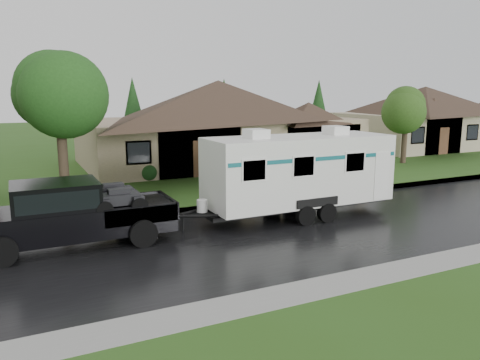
# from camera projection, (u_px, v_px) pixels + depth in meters

# --- Properties ---
(ground) EXTENTS (140.00, 140.00, 0.00)m
(ground) POSITION_uv_depth(u_px,v_px,m) (307.00, 212.00, 19.62)
(ground) COLOR #2F531A
(ground) RESTS_ON ground
(road) EXTENTS (140.00, 8.00, 0.01)m
(road) POSITION_uv_depth(u_px,v_px,m) (337.00, 224.00, 17.86)
(road) COLOR black
(road) RESTS_ON ground
(curb) EXTENTS (140.00, 0.50, 0.15)m
(curb) POSITION_uv_depth(u_px,v_px,m) (280.00, 199.00, 21.60)
(curb) COLOR gray
(curb) RESTS_ON ground
(lawn) EXTENTS (140.00, 26.00, 0.15)m
(lawn) POSITION_uv_depth(u_px,v_px,m) (187.00, 163.00, 32.87)
(lawn) COLOR #2F531A
(lawn) RESTS_ON ground
(house_main) EXTENTS (19.44, 10.80, 6.90)m
(house_main) POSITION_uv_depth(u_px,v_px,m) (223.00, 112.00, 32.18)
(house_main) COLOR gray
(house_main) RESTS_ON lawn
(house_neighbor) EXTENTS (15.12, 9.72, 6.45)m
(house_neighbor) POSITION_uv_depth(u_px,v_px,m) (428.00, 111.00, 41.25)
(house_neighbor) COLOR tan
(house_neighbor) RESTS_ON lawn
(tree_left_green) EXTENTS (4.27, 4.27, 7.07)m
(tree_left_green) POSITION_uv_depth(u_px,v_px,m) (58.00, 90.00, 21.42)
(tree_left_green) COLOR #382B1E
(tree_left_green) RESTS_ON lawn
(tree_right_green) EXTENTS (3.15, 3.15, 5.21)m
(tree_right_green) POSITION_uv_depth(u_px,v_px,m) (406.00, 110.00, 31.63)
(tree_right_green) COLOR #382B1E
(tree_right_green) RESTS_ON lawn
(shrub_row) EXTENTS (13.60, 1.00, 1.00)m
(shrub_row) POSITION_uv_depth(u_px,v_px,m) (249.00, 164.00, 28.58)
(shrub_row) COLOR #143814
(shrub_row) RESTS_ON lawn
(pickup_truck) EXTENTS (6.49, 2.47, 2.16)m
(pickup_truck) POSITION_uv_depth(u_px,v_px,m) (67.00, 212.00, 15.04)
(pickup_truck) COLOR black
(pickup_truck) RESTS_ON ground
(travel_trailer) EXTENTS (8.01, 2.81, 3.59)m
(travel_trailer) POSITION_uv_depth(u_px,v_px,m) (299.00, 170.00, 18.69)
(travel_trailer) COLOR silver
(travel_trailer) RESTS_ON ground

